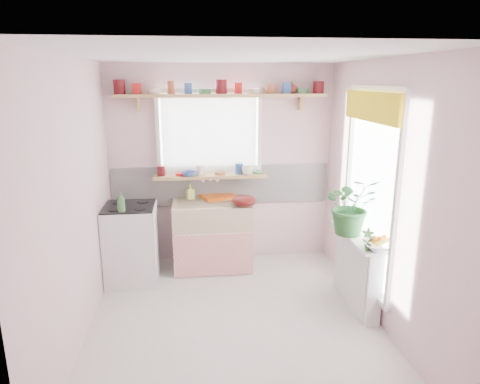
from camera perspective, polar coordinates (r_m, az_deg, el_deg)
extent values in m
plane|color=silver|center=(4.39, -0.68, -16.88)|extent=(3.20, 3.20, 0.00)
plane|color=white|center=(3.74, -0.80, 17.76)|extent=(3.20, 3.20, 0.00)
plane|color=beige|center=(5.44, -2.47, 3.58)|extent=(2.80, 0.00, 2.80)
plane|color=beige|center=(2.40, 3.27, -11.36)|extent=(2.80, 0.00, 2.80)
plane|color=beige|center=(4.00, -21.12, -1.54)|extent=(0.00, 3.20, 3.20)
plane|color=beige|center=(4.26, 18.36, -0.34)|extent=(0.00, 3.20, 3.20)
cube|color=white|center=(5.48, -2.43, 0.98)|extent=(2.74, 0.03, 0.50)
cube|color=pink|center=(5.52, -2.40, -1.04)|extent=(2.74, 0.02, 0.12)
cube|color=white|center=(5.36, -4.12, 7.72)|extent=(1.20, 0.01, 1.00)
cube|color=white|center=(5.30, -4.09, 7.64)|extent=(1.15, 0.02, 0.95)
cube|color=white|center=(4.43, 17.24, 0.32)|extent=(0.01, 1.10, 1.90)
cube|color=yellow|center=(4.28, 17.01, 10.86)|extent=(0.03, 1.20, 0.28)
cube|color=white|center=(5.42, -3.71, -7.25)|extent=(0.85, 0.55, 0.55)
cube|color=#E84444|center=(5.16, -3.55, -8.41)|extent=(0.95, 0.02, 0.53)
cube|color=beige|center=(5.28, -3.79, -2.97)|extent=(0.95, 0.55, 0.30)
cylinder|color=silver|center=(5.41, -3.99, 1.88)|extent=(0.03, 0.22, 0.03)
cube|color=white|center=(5.17, -14.25, -6.73)|extent=(0.58, 0.58, 0.90)
cube|color=black|center=(5.02, -14.57, -1.90)|extent=(0.56, 0.56, 0.02)
cylinder|color=black|center=(4.91, -16.41, -2.23)|extent=(0.14, 0.14, 0.01)
cylinder|color=black|center=(4.87, -13.17, -2.16)|extent=(0.14, 0.14, 0.01)
cylinder|color=black|center=(5.17, -15.91, -1.33)|extent=(0.14, 0.14, 0.01)
cylinder|color=black|center=(5.13, -12.83, -1.25)|extent=(0.14, 0.14, 0.01)
cube|color=white|center=(4.68, 15.34, -10.14)|extent=(0.15, 0.90, 0.75)
cube|color=white|center=(4.53, 15.31, -5.74)|extent=(0.22, 0.95, 0.03)
cube|color=tan|center=(5.33, -3.97, 2.13)|extent=(1.40, 0.22, 0.04)
cube|color=tan|center=(5.21, -2.47, 12.73)|extent=(2.52, 0.24, 0.04)
cylinder|color=#590F14|center=(5.25, -15.78, 13.10)|extent=(0.11, 0.11, 0.12)
cylinder|color=red|center=(5.23, -13.59, 13.23)|extent=(0.11, 0.11, 0.12)
cylinder|color=silver|center=(5.21, -11.37, 13.01)|extent=(0.11, 0.11, 0.06)
cylinder|color=#A55133|center=(5.19, -9.16, 13.44)|extent=(0.11, 0.11, 0.12)
cylinder|color=#3359A5|center=(5.19, -6.93, 13.52)|extent=(0.11, 0.11, 0.12)
cylinder|color=#3F7F4C|center=(5.19, -4.70, 13.24)|extent=(0.11, 0.11, 0.06)
cylinder|color=#590F14|center=(5.20, -2.48, 13.61)|extent=(0.11, 0.11, 0.12)
cylinder|color=red|center=(5.22, -0.26, 13.63)|extent=(0.11, 0.11, 0.12)
cylinder|color=silver|center=(5.25, 1.93, 13.30)|extent=(0.11, 0.11, 0.06)
cylinder|color=#A55133|center=(5.28, 4.11, 13.60)|extent=(0.11, 0.11, 0.12)
cylinder|color=#3359A5|center=(5.32, 6.25, 13.56)|extent=(0.11, 0.11, 0.12)
cylinder|color=#3F7F4C|center=(5.37, 8.34, 13.19)|extent=(0.11, 0.11, 0.06)
cylinder|color=#590F14|center=(5.42, 10.42, 13.43)|extent=(0.11, 0.11, 0.12)
cylinder|color=#590F14|center=(5.33, -10.67, 2.77)|extent=(0.11, 0.11, 0.12)
cylinder|color=red|center=(5.31, -8.00, 2.85)|extent=(0.11, 0.11, 0.12)
cylinder|color=silver|center=(5.32, -5.31, 2.61)|extent=(0.11, 0.11, 0.06)
cylinder|color=#A55133|center=(5.32, -2.65, 3.00)|extent=(0.11, 0.11, 0.12)
cylinder|color=#3359A5|center=(5.35, 0.01, 3.07)|extent=(0.11, 0.11, 0.12)
cylinder|color=#3F7F4C|center=(5.39, 2.63, 2.81)|extent=(0.11, 0.11, 0.06)
cube|color=orange|center=(5.42, -2.94, -0.59)|extent=(0.47, 0.41, 0.04)
ellipsoid|color=#520F0E|center=(5.05, 0.54, -1.17)|extent=(0.33, 0.33, 0.13)
imported|color=#26602A|center=(4.45, 14.64, -1.74)|extent=(0.59, 0.52, 0.60)
imported|color=silver|center=(4.19, 18.14, -6.89)|extent=(0.34, 0.34, 0.07)
imported|color=#326227|center=(4.12, 16.69, -6.12)|extent=(0.13, 0.10, 0.21)
imported|color=#D8E967|center=(5.39, -6.65, 0.11)|extent=(0.12, 0.12, 0.20)
imported|color=white|center=(5.30, 0.97, 2.87)|extent=(0.14, 0.14, 0.10)
imported|color=#325AA5|center=(5.26, -6.82, 2.42)|extent=(0.21, 0.21, 0.06)
imported|color=#B64538|center=(5.40, 6.94, 13.70)|extent=(0.17, 0.17, 0.15)
imported|color=#3A743C|center=(4.79, -15.58, -1.25)|extent=(0.09, 0.09, 0.23)
sphere|color=orange|center=(4.17, 18.20, -6.14)|extent=(0.08, 0.08, 0.08)
sphere|color=orange|center=(4.22, 18.78, -5.93)|extent=(0.08, 0.08, 0.08)
sphere|color=orange|center=(4.16, 17.46, -6.09)|extent=(0.08, 0.08, 0.08)
cylinder|color=yellow|center=(4.13, 18.75, -6.22)|extent=(0.18, 0.04, 0.10)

